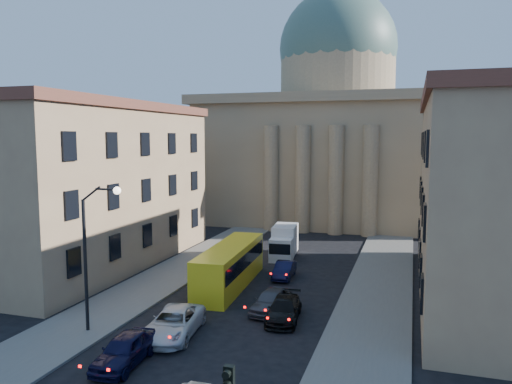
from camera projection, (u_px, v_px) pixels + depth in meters
sidewalk_left at (155, 283)px, 39.57m from camera, size 5.00×60.00×0.15m
sidewalk_right at (375, 305)px, 34.48m from camera, size 5.00×60.00×0.15m
church at (336, 135)px, 71.24m from camera, size 68.02×28.76×36.60m
building_left at (92, 183)px, 45.10m from camera, size 11.60×26.60×14.70m
building_right at (506, 197)px, 34.91m from camera, size 11.60×26.60×14.70m
street_lamp at (92, 246)px, 29.06m from camera, size 2.62×0.44×8.83m
car_left_near at (124, 350)px, 25.44m from camera, size 2.15×4.76×1.59m
car_left_mid at (174, 323)px, 29.13m from camera, size 3.36×5.95×1.57m
car_right_mid at (284, 310)px, 31.69m from camera, size 2.45×4.96×1.39m
car_right_far at (271, 301)px, 33.21m from camera, size 2.20×4.58×1.51m
car_right_distant at (284, 270)px, 41.22m from camera, size 1.63×4.12×1.33m
city_bus at (230, 265)px, 38.83m from camera, size 3.32×11.49×3.20m
box_truck at (284, 242)px, 48.44m from camera, size 2.66×5.61×2.98m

